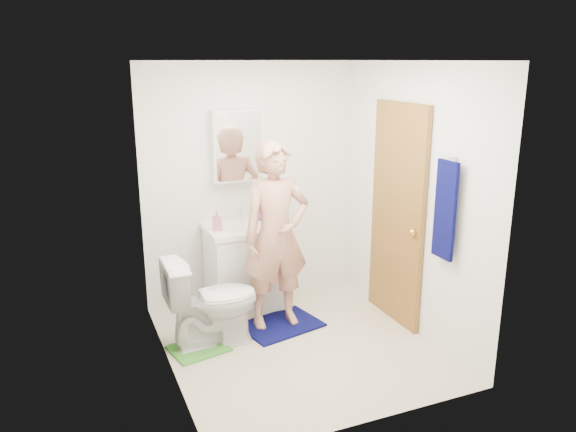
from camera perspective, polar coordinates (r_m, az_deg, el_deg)
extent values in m
cube|color=beige|center=(5.06, 0.97, -12.93)|extent=(2.20, 2.40, 0.02)
cube|color=white|center=(4.44, 1.11, 15.64)|extent=(2.20, 2.40, 0.02)
cube|color=white|center=(5.70, -3.86, 3.35)|extent=(2.20, 0.02, 2.40)
cube|color=white|center=(3.58, 8.85, -4.29)|extent=(2.20, 0.02, 2.40)
cube|color=white|center=(4.30, -12.65, -1.10)|extent=(0.02, 2.40, 2.40)
cube|color=white|center=(5.14, 12.45, 1.65)|extent=(0.02, 2.40, 2.40)
cube|color=white|center=(5.62, -4.18, -5.37)|extent=(0.75, 0.55, 0.80)
cube|color=white|center=(5.48, -4.27, -1.22)|extent=(0.79, 0.59, 0.05)
cylinder|color=white|center=(5.47, -4.27, -1.07)|extent=(0.40, 0.40, 0.03)
cylinder|color=silver|center=(5.62, -4.87, 0.10)|extent=(0.03, 0.03, 0.12)
cube|color=white|center=(5.52, -5.18, 7.14)|extent=(0.50, 0.12, 0.70)
cube|color=white|center=(5.46, -4.98, 7.05)|extent=(0.46, 0.01, 0.66)
cube|color=#9C692B|center=(5.28, 11.01, 0.13)|extent=(0.05, 0.80, 2.05)
sphere|color=gold|center=(5.02, 12.59, -1.64)|extent=(0.07, 0.07, 0.07)
cube|color=#070945|center=(4.64, 15.67, 0.57)|extent=(0.03, 0.24, 0.80)
cylinder|color=silver|center=(4.58, 16.45, 5.70)|extent=(0.06, 0.02, 0.02)
imported|color=white|center=(4.92, -7.73, -8.56)|extent=(0.80, 0.46, 0.81)
cube|color=#070945|center=(5.35, -0.74, -11.01)|extent=(0.80, 0.65, 0.02)
cube|color=green|center=(5.02, -9.06, -13.14)|extent=(0.53, 0.48, 0.02)
imported|color=#C95E81|center=(5.33, -7.23, -0.46)|extent=(0.10, 0.10, 0.19)
imported|color=#8B3F8A|center=(5.64, -2.95, 0.08)|extent=(0.14, 0.14, 0.10)
imported|color=tan|center=(5.05, -1.22, -2.01)|extent=(0.63, 0.41, 1.71)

